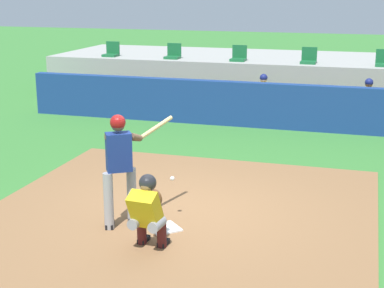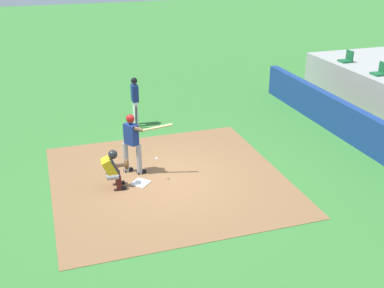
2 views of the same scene
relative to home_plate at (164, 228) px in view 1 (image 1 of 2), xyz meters
The scene contains 15 objects.
ground_plane 0.80m from the home_plate, 90.00° to the left, with size 80.00×80.00×0.00m, color #387A33.
dirt_infield 0.80m from the home_plate, 90.00° to the left, with size 6.40×6.40×0.01m, color olive.
home_plate is the anchor object (origin of this frame).
batter_at_plate 1.22m from the home_plate, behind, with size 0.76×1.34×1.80m.
catcher_crouched 0.92m from the home_plate, 89.33° to the right, with size 0.50×1.56×1.13m.
dugout_wall 7.32m from the home_plate, 90.00° to the left, with size 13.00×0.30×1.20m, color navy.
dugout_bench 8.30m from the home_plate, 90.00° to the left, with size 11.80×0.44×0.45m, color olive.
dugout_player_0 8.17m from the home_plate, 89.61° to the left, with size 0.49×0.70×1.30m.
dugout_player_1 8.67m from the home_plate, 70.47° to the left, with size 0.49×0.70×1.30m.
stands_platform 11.72m from the home_plate, 90.00° to the left, with size 15.00×4.40×1.40m, color #9E9E99.
stadium_seat_0 11.63m from the home_plate, 118.02° to the left, with size 0.46×0.46×0.48m.
stadium_seat_1 10.79m from the home_plate, 107.71° to the left, with size 0.46×0.46×0.48m.
stadium_seat_2 10.35m from the home_plate, 96.08° to the left, with size 0.46×0.46×0.48m.
stadium_seat_3 10.35m from the home_plate, 83.92° to the left, with size 0.46×0.46×0.48m.
stadium_seat_4 10.79m from the home_plate, 72.29° to the left, with size 0.46×0.46×0.48m.
Camera 1 is at (2.89, -8.91, 3.68)m, focal length 55.58 mm.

